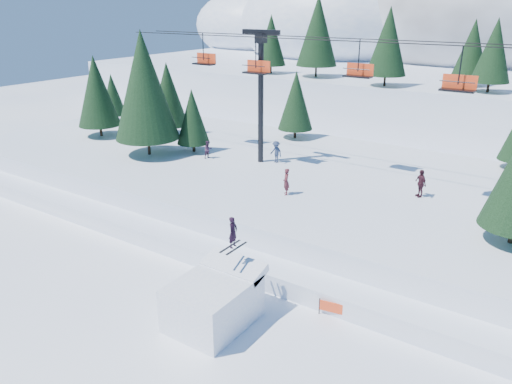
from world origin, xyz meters
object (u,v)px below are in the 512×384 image
Objects in this scene: chairlift at (402,89)px; banner_far at (457,341)px; banner_near at (347,311)px; jump_kicker at (214,300)px.

banner_far is (7.54, -12.36, -8.78)m from chairlift.
chairlift is 16.28× the size of banner_near.
jump_kicker reaches higher than banner_near.
banner_near is 1.02× the size of banner_far.
jump_kicker is 6.48m from banner_near.
banner_near is at bearing -78.88° from chairlift.
banner_near and banner_far have the same top height.
chairlift is 15.89m from banner_near.
chairlift is at bearing 101.12° from banner_near.
banner_near is 5.02m from banner_far.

